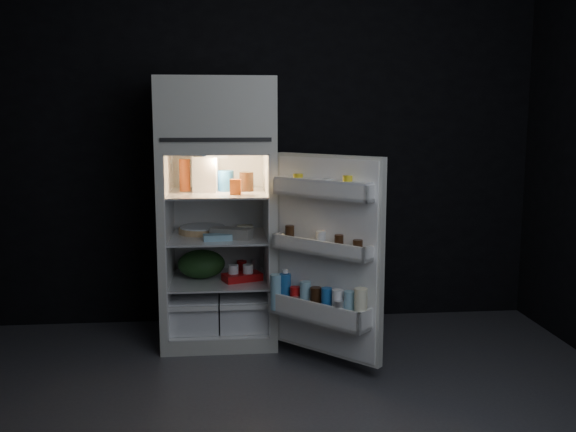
{
  "coord_description": "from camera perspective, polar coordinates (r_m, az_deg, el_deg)",
  "views": [
    {
      "loc": [
        -0.29,
        -3.04,
        1.54
      ],
      "look_at": [
        0.1,
        1.0,
        0.9
      ],
      "focal_mm": 40.0,
      "sensor_mm": 36.0,
      "label": 1
    }
  ],
  "objects": [
    {
      "name": "mayo_jar",
      "position": [
        4.4,
        -5.55,
        3.13
      ],
      "size": [
        0.12,
        0.12,
        0.14
      ],
      "primitive_type": "cylinder",
      "rotation": [
        0.0,
        0.0,
        -0.07
      ],
      "color": "#1F5DA9",
      "rests_on": "refrigerator"
    },
    {
      "name": "produce_bag",
      "position": [
        4.47,
        -7.71,
        -4.25
      ],
      "size": [
        0.36,
        0.31,
        0.2
      ],
      "primitive_type": "ellipsoid",
      "rotation": [
        0.0,
        0.0,
        0.13
      ],
      "color": "#193815",
      "rests_on": "refrigerator"
    },
    {
      "name": "pie",
      "position": [
        4.51,
        -7.64,
        -1.27
      ],
      "size": [
        0.39,
        0.39,
        0.04
      ],
      "primitive_type": "cylinder",
      "rotation": [
        0.0,
        0.0,
        -0.22
      ],
      "color": "tan",
      "rests_on": "refrigerator"
    },
    {
      "name": "amber_bottle",
      "position": [
        4.42,
        -9.16,
        3.61
      ],
      "size": [
        0.1,
        0.1,
        0.22
      ],
      "primitive_type": "cylinder",
      "rotation": [
        0.0,
        0.0,
        -0.32
      ],
      "color": "#C14E1F",
      "rests_on": "refrigerator"
    },
    {
      "name": "refrigerator",
      "position": [
        4.4,
        -6.25,
        1.27
      ],
      "size": [
        0.76,
        0.71,
        1.78
      ],
      "color": "silver",
      "rests_on": "ground"
    },
    {
      "name": "egg_carton",
      "position": [
        4.29,
        -5.05,
        -1.55
      ],
      "size": [
        0.3,
        0.21,
        0.07
      ],
      "primitive_type": "cube",
      "rotation": [
        0.0,
        0.0,
        -0.43
      ],
      "color": "gray",
      "rests_on": "refrigerator"
    },
    {
      "name": "wall_front",
      "position": [
        1.38,
        6.8,
        1.11
      ],
      "size": [
        4.0,
        0.0,
        2.7
      ],
      "primitive_type": "cube",
      "color": "black",
      "rests_on": "ground"
    },
    {
      "name": "wall_back",
      "position": [
        4.75,
        -1.96,
        6.66
      ],
      "size": [
        4.0,
        0.0,
        2.7
      ],
      "primitive_type": "cube",
      "color": "black",
      "rests_on": "ground"
    },
    {
      "name": "flat_package",
      "position": [
        4.24,
        -6.28,
        -1.9
      ],
      "size": [
        0.19,
        0.11,
        0.04
      ],
      "primitive_type": "cube",
      "rotation": [
        0.0,
        0.0,
        0.11
      ],
      "color": "#89BED4",
      "rests_on": "refrigerator"
    },
    {
      "name": "small_can_red",
      "position": [
        4.59,
        -4.14,
        -4.53
      ],
      "size": [
        0.08,
        0.08,
        0.09
      ],
      "primitive_type": "cylinder",
      "rotation": [
        0.0,
        0.0,
        0.19
      ],
      "color": "#B10F10",
      "rests_on": "refrigerator"
    },
    {
      "name": "yogurt_tray",
      "position": [
        4.39,
        -4.09,
        -5.42
      ],
      "size": [
        0.29,
        0.22,
        0.05
      ],
      "primitive_type": "cube",
      "rotation": [
        0.0,
        0.0,
        0.35
      ],
      "color": "#B10F10",
      "rests_on": "refrigerator"
    },
    {
      "name": "small_carton",
      "position": [
        4.2,
        -4.69,
        2.59
      ],
      "size": [
        0.08,
        0.06,
        0.1
      ],
      "primitive_type": "cube",
      "rotation": [
        0.0,
        0.0,
        -0.1
      ],
      "color": "#CD5318",
      "rests_on": "refrigerator"
    },
    {
      "name": "floor",
      "position": [
        3.42,
        0.02,
        -17.8
      ],
      "size": [
        4.0,
        3.4,
        0.0
      ],
      "primitive_type": "cube",
      "color": "#47474C",
      "rests_on": "ground"
    },
    {
      "name": "jam_jar",
      "position": [
        4.39,
        -3.71,
        3.07
      ],
      "size": [
        0.11,
        0.11,
        0.13
      ],
      "primitive_type": "cylinder",
      "rotation": [
        0.0,
        0.0,
        -0.23
      ],
      "color": "black",
      "rests_on": "refrigerator"
    },
    {
      "name": "fridge_door",
      "position": [
        3.86,
        3.3,
        -3.95
      ],
      "size": [
        0.64,
        0.65,
        1.22
      ],
      "color": "silver",
      "rests_on": "ground"
    },
    {
      "name": "milk_jug",
      "position": [
        4.36,
        -7.34,
        3.71
      ],
      "size": [
        0.17,
        0.17,
        0.24
      ],
      "primitive_type": "cube",
      "rotation": [
        0.0,
        0.0,
        -0.1
      ],
      "color": "white",
      "rests_on": "refrigerator"
    },
    {
      "name": "wrapped_pkg",
      "position": [
        4.51,
        -3.83,
        -1.12
      ],
      "size": [
        0.11,
        0.1,
        0.05
      ],
      "primitive_type": "cube",
      "rotation": [
        0.0,
        0.0,
        0.1
      ],
      "color": "#FAF6CC",
      "rests_on": "refrigerator"
    },
    {
      "name": "small_can_silver",
      "position": [
        4.63,
        -2.93,
        -4.4
      ],
      "size": [
        0.07,
        0.07,
        0.09
      ],
      "primitive_type": "cylinder",
      "rotation": [
        0.0,
        0.0,
        0.13
      ],
      "color": "silver",
      "rests_on": "refrigerator"
    }
  ]
}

